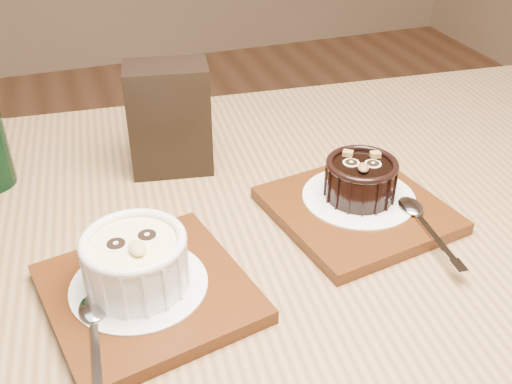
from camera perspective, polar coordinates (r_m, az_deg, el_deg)
table at (r=0.69m, az=-0.76°, el=-11.60°), size 1.26×0.90×0.75m
tray_left at (r=0.59m, az=-10.24°, el=-9.47°), size 0.21×0.21×0.01m
doily_left at (r=0.58m, az=-11.08°, el=-8.66°), size 0.13×0.13×0.00m
ramekin_white at (r=0.56m, az=-11.41°, el=-6.31°), size 0.10×0.10×0.06m
spoon_left at (r=0.54m, az=-15.11°, el=-13.15°), size 0.03×0.14×0.01m
tray_right at (r=0.69m, az=9.61°, el=-1.70°), size 0.21×0.21×0.01m
doily_right at (r=0.70m, az=9.75°, el=-0.46°), size 0.13×0.13×0.00m
ramekin_dark at (r=0.69m, az=9.96°, el=1.37°), size 0.08×0.08×0.05m
spoon_right at (r=0.67m, az=15.83°, el=-2.93°), size 0.04×0.14×0.01m
condiment_stand at (r=0.75m, az=-8.24°, el=6.90°), size 0.11×0.08×0.14m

